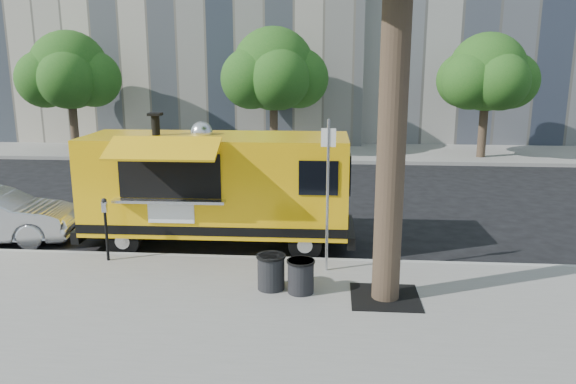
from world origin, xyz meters
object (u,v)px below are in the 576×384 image
(sign_post, at_px, (328,187))
(parking_meter, at_px, (106,222))
(food_truck, at_px, (216,186))
(trash_bin_left, at_px, (271,271))
(far_tree_b, at_px, (273,69))
(far_tree_c, at_px, (487,72))
(trash_bin_right, at_px, (301,275))
(far_tree_a, at_px, (69,70))

(sign_post, relative_size, parking_meter, 2.25)
(food_truck, bearing_deg, parking_meter, -143.57)
(trash_bin_left, bearing_deg, far_tree_b, 95.82)
(parking_meter, bearing_deg, food_truck, 37.27)
(far_tree_c, xyz_separation_m, parking_meter, (-11.00, -13.75, -2.74))
(far_tree_c, xyz_separation_m, trash_bin_right, (-6.89, -15.09, -3.24))
(parking_meter, height_order, trash_bin_right, parking_meter)
(food_truck, bearing_deg, far_tree_b, 89.15)
(sign_post, bearing_deg, trash_bin_left, -134.53)
(parking_meter, distance_m, trash_bin_left, 3.79)
(far_tree_c, distance_m, trash_bin_right, 16.90)
(far_tree_c, height_order, trash_bin_left, far_tree_c)
(far_tree_b, xyz_separation_m, trash_bin_right, (2.11, -15.39, -3.36))
(far_tree_a, relative_size, food_truck, 0.86)
(food_truck, relative_size, trash_bin_right, 10.26)
(sign_post, xyz_separation_m, parking_meter, (-4.55, 0.20, -0.87))
(food_truck, height_order, trash_bin_left, food_truck)
(parking_meter, bearing_deg, trash_bin_right, -18.06)
(food_truck, relative_size, trash_bin_left, 9.70)
(far_tree_a, distance_m, far_tree_c, 18.00)
(food_truck, bearing_deg, trash_bin_left, -61.18)
(far_tree_c, relative_size, trash_bin_right, 8.55)
(parking_meter, xyz_separation_m, food_truck, (2.00, 1.52, 0.45))
(far_tree_c, relative_size, food_truck, 0.83)
(far_tree_b, xyz_separation_m, food_truck, (-0.00, -12.53, -2.40))
(far_tree_b, xyz_separation_m, sign_post, (2.55, -14.25, -1.98))
(parking_meter, relative_size, trash_bin_right, 2.19)
(far_tree_b, relative_size, far_tree_c, 1.06)
(far_tree_a, height_order, sign_post, far_tree_a)
(far_tree_b, distance_m, trash_bin_right, 15.89)
(sign_post, height_order, parking_meter, sign_post)
(far_tree_b, xyz_separation_m, parking_meter, (-2.00, -14.05, -2.85))
(far_tree_c, bearing_deg, far_tree_a, -179.68)
(far_tree_c, relative_size, parking_meter, 3.90)
(sign_post, relative_size, trash_bin_right, 4.92)
(far_tree_c, bearing_deg, food_truck, -126.36)
(far_tree_a, bearing_deg, far_tree_b, 2.54)
(sign_post, height_order, trash_bin_right, sign_post)
(parking_meter, bearing_deg, far_tree_b, 81.90)
(far_tree_c, relative_size, sign_post, 1.74)
(food_truck, bearing_deg, far_tree_a, 125.73)
(far_tree_a, bearing_deg, food_truck, -53.43)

